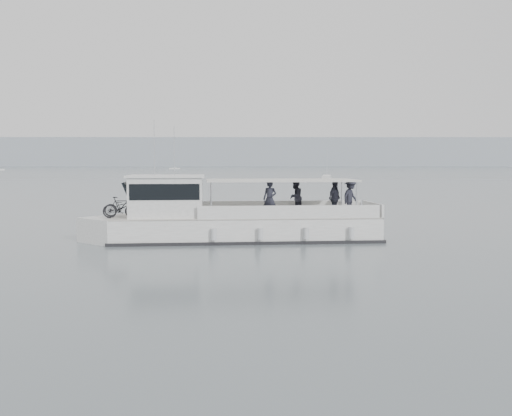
{
  "coord_description": "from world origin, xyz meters",
  "views": [
    {
      "loc": [
        -2.72,
        -29.95,
        3.86
      ],
      "look_at": [
        -2.55,
        -1.75,
        1.6
      ],
      "focal_mm": 40.0,
      "sensor_mm": 36.0,
      "label": 1
    }
  ],
  "objects": [
    {
      "name": "ground",
      "position": [
        0.0,
        0.0,
        0.0
      ],
      "size": [
        1400.0,
        1400.0,
        0.0
      ],
      "primitive_type": "plane",
      "color": "#535C62",
      "rests_on": "ground"
    },
    {
      "name": "headland",
      "position": [
        0.0,
        560.0,
        14.0
      ],
      "size": [
        1400.0,
        90.0,
        28.0
      ],
      "primitive_type": "cube",
      "color": "#939EA8",
      "rests_on": "ground"
    },
    {
      "name": "tour_boat",
      "position": [
        -4.34,
        -1.86,
        1.02
      ],
      "size": [
        14.94,
        4.67,
        6.22
      ],
      "rotation": [
        0.0,
        0.0,
        0.08
      ],
      "color": "white",
      "rests_on": "ground"
    },
    {
      "name": "moored_fleet",
      "position": [
        -31.68,
        189.58,
        0.36
      ],
      "size": [
        411.82,
        272.95,
        10.6
      ],
      "color": "white",
      "rests_on": "ground"
    }
  ]
}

